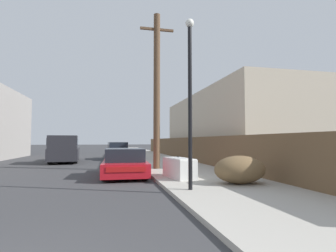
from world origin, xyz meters
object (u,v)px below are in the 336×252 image
Objects in this scene: parked_sports_car_red at (125,163)px; pickup_truck at (64,149)px; discarded_fridge at (179,168)px; utility_pole at (157,89)px; car_parked_mid at (117,151)px; street_lamp at (190,90)px; brush_pile at (240,170)px.

pickup_truck reaches higher than parked_sports_car_red.
discarded_fridge is 5.18m from utility_pole.
car_parked_mid is 10.07m from utility_pole.
utility_pole reaches higher than parked_sports_car_red.
discarded_fridge is at bearing -84.71° from car_parked_mid.
utility_pole is 6.14m from street_lamp.
car_parked_mid is at bearing 104.02° from brush_pile.
parked_sports_car_red is 0.85× the size of street_lamp.
parked_sports_car_red is at bearing 134.55° from brush_pile.
street_lamp reaches higher than parked_sports_car_red.
car_parked_mid is 0.77× the size of pickup_truck.
utility_pole reaches higher than brush_pile.
pickup_truck is 1.09× the size of street_lamp.
brush_pile is at bearing -79.69° from car_parked_mid.
parked_sports_car_red is at bearing -136.29° from utility_pole.
pickup_truck is at bearing -148.27° from car_parked_mid.
brush_pile is at bearing -43.81° from parked_sports_car_red.
parked_sports_car_red is 2.48× the size of brush_pile.
pickup_truck is (-5.82, 10.04, 0.44)m from discarded_fridge.
parked_sports_car_red is 10.89m from car_parked_mid.
brush_pile is at bearing 19.19° from street_lamp.
utility_pole is (1.73, 1.66, 3.75)m from parked_sports_car_red.
discarded_fridge is at bearing 82.56° from street_lamp.
parked_sports_car_red is 5.16m from brush_pile.
parked_sports_car_red is 0.79× the size of pickup_truck.
pickup_truck is 3.16× the size of brush_pile.
car_parked_mid is at bearing 96.33° from street_lamp.
pickup_truck reaches higher than discarded_fridge.
car_parked_mid is 0.53× the size of utility_pole.
utility_pole is at bearing 45.35° from parked_sports_car_red.
street_lamp is at bearing -160.81° from brush_pile.
car_parked_mid is 0.84× the size of street_lamp.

